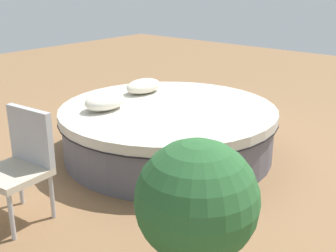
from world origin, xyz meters
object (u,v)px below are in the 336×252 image
(round_bed, at_px, (168,130))
(throw_pillow_1, at_px, (105,101))
(patio_chair, at_px, (21,158))
(throw_pillow_0, at_px, (143,86))
(planter, at_px, (197,210))

(round_bed, relative_size, throw_pillow_1, 4.89)
(throw_pillow_1, height_order, patio_chair, patio_chair)
(throw_pillow_0, height_order, patio_chair, patio_chair)
(planter, bearing_deg, round_bed, 44.47)
(planter, bearing_deg, patio_chair, 96.67)
(round_bed, bearing_deg, throw_pillow_0, 66.47)
(round_bed, height_order, patio_chair, patio_chair)
(throw_pillow_1, xyz_separation_m, patio_chair, (-1.36, -0.43, -0.13))
(throw_pillow_0, height_order, throw_pillow_1, throw_pillow_1)
(throw_pillow_1, bearing_deg, throw_pillow_0, 11.96)
(patio_chair, bearing_deg, round_bed, -96.55)
(round_bed, height_order, throw_pillow_0, throw_pillow_0)
(round_bed, xyz_separation_m, patio_chair, (-1.91, 0.05, 0.26))
(throw_pillow_1, distance_m, patio_chair, 1.44)
(throw_pillow_0, relative_size, throw_pillow_1, 1.03)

